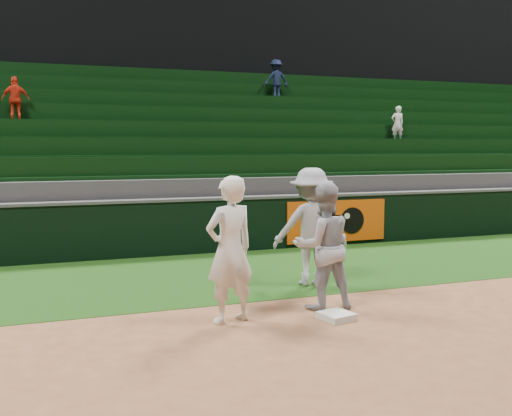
{
  "coord_description": "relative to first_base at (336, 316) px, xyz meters",
  "views": [
    {
      "loc": [
        -3.41,
        -7.17,
        2.38
      ],
      "look_at": [
        -0.04,
        2.3,
        1.3
      ],
      "focal_mm": 40.0,
      "sensor_mm": 36.0,
      "label": 1
    }
  ],
  "objects": [
    {
      "name": "ground",
      "position": [
        -0.22,
        0.3,
        -0.05
      ],
      "size": [
        70.0,
        70.0,
        0.0
      ],
      "primitive_type": "plane",
      "color": "brown",
      "rests_on": "ground"
    },
    {
      "name": "foul_grass",
      "position": [
        -0.22,
        3.3,
        -0.04
      ],
      "size": [
        36.0,
        4.2,
        0.01
      ],
      "primitive_type": "cube",
      "color": "#15380E",
      "rests_on": "ground"
    },
    {
      "name": "upper_deck",
      "position": [
        -0.22,
        17.75,
        5.95
      ],
      "size": [
        40.0,
        12.0,
        12.0
      ],
      "primitive_type": "cube",
      "color": "black",
      "rests_on": "ground"
    },
    {
      "name": "first_base",
      "position": [
        0.0,
        0.0,
        0.0
      ],
      "size": [
        0.5,
        0.5,
        0.09
      ],
      "primitive_type": "cube",
      "rotation": [
        0.0,
        0.0,
        0.23
      ],
      "color": "silver",
      "rests_on": "ground"
    },
    {
      "name": "first_baseman",
      "position": [
        -1.42,
        0.38,
        0.95
      ],
      "size": [
        0.84,
        0.67,
        2.0
      ],
      "primitive_type": "imported",
      "rotation": [
        0.0,
        0.0,
        3.43
      ],
      "color": "white",
      "rests_on": "ground"
    },
    {
      "name": "baserunner",
      "position": [
        0.06,
        0.57,
        0.88
      ],
      "size": [
        0.96,
        0.78,
        1.86
      ],
      "primitive_type": "imported",
      "rotation": [
        0.0,
        0.0,
        3.05
      ],
      "color": "#A0A2AB",
      "rests_on": "ground"
    },
    {
      "name": "base_coach",
      "position": [
        0.51,
        1.92,
        0.97
      ],
      "size": [
        1.42,
        0.98,
        2.02
      ],
      "primitive_type": "imported",
      "rotation": [
        0.0,
        0.0,
        2.96
      ],
      "color": "#9B9DA8",
      "rests_on": "foul_grass"
    },
    {
      "name": "field_wall",
      "position": [
        -0.2,
        5.5,
        0.59
      ],
      "size": [
        36.0,
        0.45,
        1.25
      ],
      "color": "black",
      "rests_on": "ground"
    },
    {
      "name": "stadium_seating",
      "position": [
        -0.23,
        9.27,
        1.65
      ],
      "size": [
        36.0,
        5.95,
        5.16
      ],
      "color": "#343436",
      "rests_on": "ground"
    }
  ]
}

